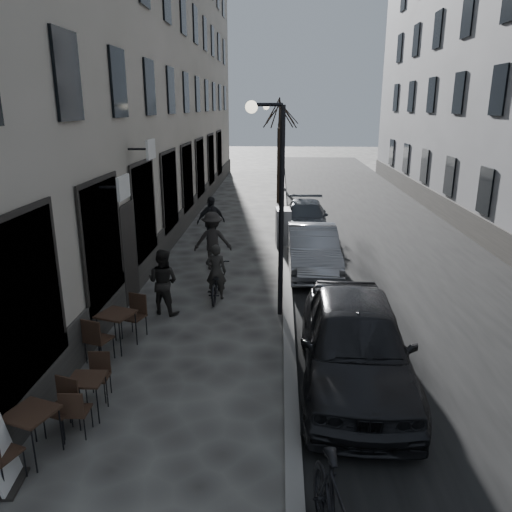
# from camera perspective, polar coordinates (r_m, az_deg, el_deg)

# --- Properties ---
(ground) EXTENTS (120.00, 120.00, 0.00)m
(ground) POSITION_cam_1_polar(r_m,az_deg,el_deg) (7.42, 2.71, -25.31)
(ground) COLOR #3A3835
(ground) RESTS_ON ground
(road) EXTENTS (7.30, 60.00, 0.00)m
(road) POSITION_cam_1_polar(r_m,az_deg,el_deg) (22.42, 12.68, 3.54)
(road) COLOR black
(road) RESTS_ON ground
(kerb) EXTENTS (0.25, 60.00, 0.12)m
(kerb) POSITION_cam_1_polar(r_m,az_deg,el_deg) (22.06, 3.30, 3.87)
(kerb) COLOR slate
(kerb) RESTS_ON ground
(building_left) EXTENTS (4.00, 35.00, 16.00)m
(building_left) POSITION_cam_1_polar(r_m,az_deg,el_deg) (23.00, -13.49, 23.91)
(building_left) COLOR #9C9583
(building_left) RESTS_ON ground
(streetlamp_near) EXTENTS (0.90, 0.28, 5.09)m
(streetlamp_near) POSITION_cam_1_polar(r_m,az_deg,el_deg) (11.65, 2.12, 7.82)
(streetlamp_near) COLOR black
(streetlamp_near) RESTS_ON ground
(streetlamp_far) EXTENTS (0.90, 0.28, 5.09)m
(streetlamp_far) POSITION_cam_1_polar(r_m,az_deg,el_deg) (23.58, 2.46, 12.34)
(streetlamp_far) COLOR black
(streetlamp_far) RESTS_ON ground
(tree_near) EXTENTS (2.40, 2.40, 5.70)m
(tree_near) POSITION_cam_1_polar(r_m,az_deg,el_deg) (26.51, 2.70, 16.08)
(tree_near) COLOR black
(tree_near) RESTS_ON ground
(tree_far) EXTENTS (2.40, 2.40, 5.70)m
(tree_far) POSITION_cam_1_polar(r_m,az_deg,el_deg) (32.51, 2.72, 16.20)
(tree_far) COLOR black
(tree_far) RESTS_ON ground
(bistro_set_a) EXTENTS (0.89, 1.59, 0.91)m
(bistro_set_a) POSITION_cam_1_polar(r_m,az_deg,el_deg) (8.32, -24.13, -17.64)
(bistro_set_a) COLOR #302015
(bistro_set_a) RESTS_ON ground
(bistro_set_b) EXTENTS (0.58, 1.39, 0.82)m
(bistro_set_b) POSITION_cam_1_polar(r_m,az_deg,el_deg) (9.00, -18.68, -14.57)
(bistro_set_b) COLOR #302015
(bistro_set_b) RESTS_ON ground
(bistro_set_c) EXTENTS (0.95, 1.68, 0.96)m
(bistro_set_c) POSITION_cam_1_polar(r_m,az_deg,el_deg) (11.03, -15.60, -7.82)
(bistro_set_c) COLOR #302015
(bistro_set_c) RESTS_ON ground
(sign_board) EXTENTS (0.42, 0.65, 1.06)m
(sign_board) POSITION_cam_1_polar(r_m,az_deg,el_deg) (7.99, -27.04, -19.93)
(sign_board) COLOR black
(sign_board) RESTS_ON ground
(utility_cabinet) EXTENTS (0.58, 0.96, 1.39)m
(utility_cabinet) POSITION_cam_1_polar(r_m,az_deg,el_deg) (18.37, 3.11, 3.27)
(utility_cabinet) COLOR slate
(utility_cabinet) RESTS_ON ground
(bicycle) EXTENTS (0.63, 1.76, 0.92)m
(bicycle) POSITION_cam_1_polar(r_m,az_deg,el_deg) (13.38, -4.56, -2.98)
(bicycle) COLOR black
(bicycle) RESTS_ON ground
(cyclist_rider) EXTENTS (0.55, 0.37, 1.51)m
(cyclist_rider) POSITION_cam_1_polar(r_m,az_deg,el_deg) (13.29, -4.59, -1.79)
(cyclist_rider) COLOR #292723
(cyclist_rider) RESTS_ON ground
(pedestrian_near) EXTENTS (0.96, 0.85, 1.65)m
(pedestrian_near) POSITION_cam_1_polar(r_m,az_deg,el_deg) (12.50, -10.58, -2.90)
(pedestrian_near) COLOR black
(pedestrian_near) RESTS_ON ground
(pedestrian_mid) EXTENTS (1.24, 0.79, 1.83)m
(pedestrian_mid) POSITION_cam_1_polar(r_m,az_deg,el_deg) (15.73, -4.97, 1.76)
(pedestrian_mid) COLOR #282523
(pedestrian_mid) RESTS_ON ground
(pedestrian_far) EXTENTS (1.16, 0.95, 1.85)m
(pedestrian_far) POSITION_cam_1_polar(r_m,az_deg,el_deg) (18.30, -5.17, 3.93)
(pedestrian_far) COLOR black
(pedestrian_far) RESTS_ON ground
(car_near) EXTENTS (2.21, 4.98, 1.67)m
(car_near) POSITION_cam_1_polar(r_m,az_deg,el_deg) (9.40, 11.23, -9.67)
(car_near) COLOR black
(car_near) RESTS_ON ground
(car_mid) EXTENTS (1.56, 4.28, 1.40)m
(car_mid) POSITION_cam_1_polar(r_m,az_deg,el_deg) (15.59, 6.48, 0.75)
(car_mid) COLOR gray
(car_mid) RESTS_ON ground
(car_far) EXTENTS (1.96, 4.47, 1.28)m
(car_far) POSITION_cam_1_polar(r_m,az_deg,el_deg) (20.28, 5.63, 4.35)
(car_far) COLOR #3C4047
(car_far) RESTS_ON ground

